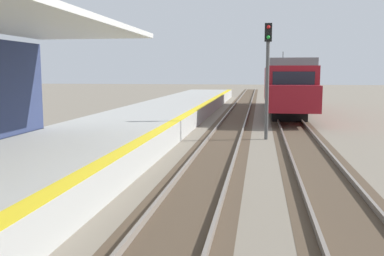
% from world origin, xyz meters
% --- Properties ---
extents(station_platform, '(5.00, 80.00, 0.91)m').
position_xyz_m(station_platform, '(-2.50, 16.00, 0.45)').
color(station_platform, '#A8A8A3').
rests_on(station_platform, ground).
extents(track_pair_nearest_platform, '(2.34, 120.00, 0.16)m').
position_xyz_m(track_pair_nearest_platform, '(1.90, 20.00, 0.05)').
color(track_pair_nearest_platform, '#4C3D2D').
rests_on(track_pair_nearest_platform, ground).
extents(track_pair_middle, '(2.34, 120.00, 0.16)m').
position_xyz_m(track_pair_middle, '(5.30, 20.00, 0.05)').
color(track_pair_middle, '#4C3D2D').
rests_on(track_pair_middle, ground).
extents(approaching_train, '(2.93, 19.60, 4.76)m').
position_xyz_m(approaching_train, '(5.30, 36.35, 2.18)').
color(approaching_train, maroon).
rests_on(approaching_train, ground).
extents(rail_signal_post, '(0.32, 0.34, 5.20)m').
position_xyz_m(rail_signal_post, '(3.77, 22.50, 3.19)').
color(rail_signal_post, '#4C4C4C').
rests_on(rail_signal_post, ground).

